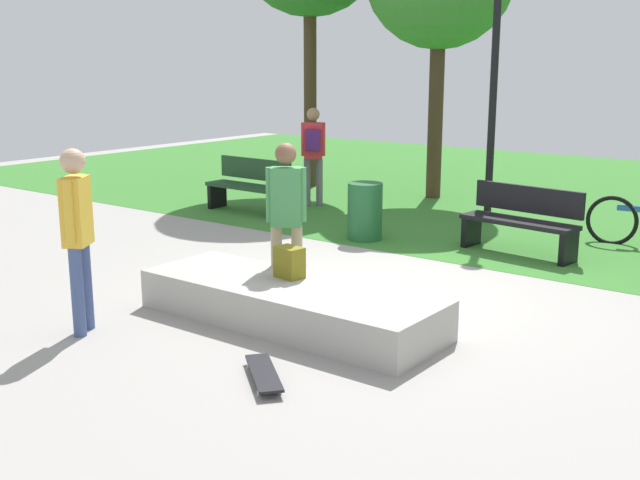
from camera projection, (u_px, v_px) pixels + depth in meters
ground_plane at (382, 292)px, 8.84m from camera, size 28.00×28.00×0.00m
grass_lawn at (603, 197)px, 14.91m from camera, size 26.60×12.38×0.01m
concrete_ledge at (289, 304)px, 7.77m from camera, size 3.19×1.08×0.40m
backpack_on_ledge at (289, 262)px, 7.94m from camera, size 0.31×0.24×0.32m
skater_performing_trick at (77, 226)px, 7.32m from camera, size 0.34×0.38×1.78m
skater_watching at (286, 210)px, 8.28m from camera, size 0.38×0.35×1.73m
skateboard_by_ledge at (264, 373)px, 6.40m from camera, size 0.74×0.67×0.08m
park_bench_far_right at (250, 184)px, 13.39m from camera, size 1.61×0.51×0.91m
park_bench_by_oak at (522, 219)px, 10.49m from camera, size 1.65×0.66×0.91m
lamp_post at (495, 58)px, 12.08m from camera, size 0.28×0.28×4.27m
trash_bin at (365, 211)px, 11.34m from camera, size 0.51×0.51×0.84m
pedestrian_with_backpack at (313, 147)px, 13.81m from camera, size 0.43×0.45×1.75m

